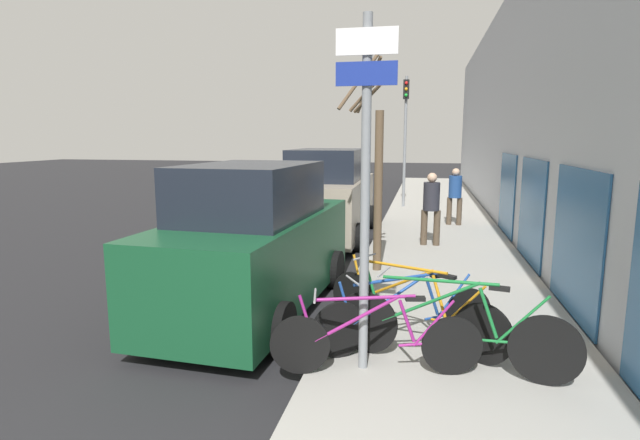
% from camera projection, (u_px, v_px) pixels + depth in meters
% --- Properties ---
extents(ground_plane, '(80.00, 80.00, 0.00)m').
position_uv_depth(ground_plane, '(334.00, 242.00, 12.42)').
color(ground_plane, black).
extents(sidewalk_curb, '(3.20, 32.00, 0.15)m').
position_uv_depth(sidewalk_curb, '(438.00, 224.00, 14.58)').
color(sidewalk_curb, '#9E9B93').
rests_on(sidewalk_curb, ground).
extents(building_facade, '(0.23, 32.00, 6.50)m').
position_uv_depth(building_facade, '(508.00, 114.00, 13.64)').
color(building_facade, '#B2B7C1').
rests_on(building_facade, ground).
extents(signpost, '(0.60, 0.12, 3.62)m').
position_uv_depth(signpost, '(365.00, 180.00, 5.02)').
color(signpost, gray).
rests_on(signpost, sidewalk_curb).
extents(bicycle_0, '(2.16, 0.56, 0.86)m').
position_uv_depth(bicycle_0, '(376.00, 340.00, 5.13)').
color(bicycle_0, black).
rests_on(bicycle_0, sidewalk_curb).
extents(bicycle_1, '(2.53, 0.67, 0.99)m').
position_uv_depth(bicycle_1, '(450.00, 330.00, 5.27)').
color(bicycle_1, black).
rests_on(bicycle_1, sidewalk_curb).
extents(bicycle_2, '(2.01, 1.15, 0.89)m').
position_uv_depth(bicycle_2, '(406.00, 317.00, 5.77)').
color(bicycle_2, black).
rests_on(bicycle_2, sidewalk_curb).
extents(bicycle_3, '(2.15, 1.33, 0.94)m').
position_uv_depth(bicycle_3, '(412.00, 309.00, 5.98)').
color(bicycle_3, black).
rests_on(bicycle_3, sidewalk_curb).
extents(parked_car_0, '(2.14, 4.58, 2.21)m').
position_uv_depth(parked_car_0, '(255.00, 245.00, 7.37)').
color(parked_car_0, '#144728').
rests_on(parked_car_0, ground).
extents(parked_car_1, '(2.09, 4.80, 2.29)m').
position_uv_depth(parked_car_1, '(329.00, 197.00, 12.83)').
color(parked_car_1, gray).
rests_on(parked_car_1, ground).
extents(pedestrian_near, '(0.43, 0.37, 1.65)m').
position_uv_depth(pedestrian_near, '(431.00, 204.00, 11.26)').
color(pedestrian_near, '#4C3D2D').
rests_on(pedestrian_near, sidewalk_curb).
extents(pedestrian_far, '(0.42, 0.35, 1.59)m').
position_uv_depth(pedestrian_far, '(455.00, 192.00, 13.89)').
color(pedestrian_far, '#4C3D2D').
rests_on(pedestrian_far, sidewalk_curb).
extents(street_tree, '(0.76, 1.21, 3.95)m').
position_uv_depth(street_tree, '(376.00, 173.00, 9.01)').
color(street_tree, brown).
rests_on(street_tree, sidewalk_curb).
extents(traffic_light, '(0.20, 0.30, 4.50)m').
position_uv_depth(traffic_light, '(405.00, 124.00, 17.27)').
color(traffic_light, gray).
rests_on(traffic_light, sidewalk_curb).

